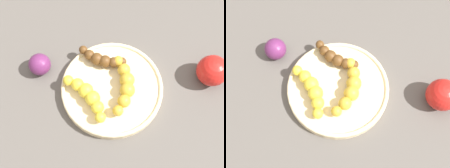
{
  "view_description": "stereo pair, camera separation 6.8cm",
  "coord_description": "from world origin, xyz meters",
  "views": [
    {
      "loc": [
        -0.25,
        -0.1,
        0.67
      ],
      "look_at": [
        0.0,
        0.0,
        0.04
      ],
      "focal_mm": 49.38,
      "sensor_mm": 36.0,
      "label": 1
    },
    {
      "loc": [
        -0.21,
        -0.16,
        0.67
      ],
      "look_at": [
        0.0,
        0.0,
        0.04
      ],
      "focal_mm": 49.38,
      "sensor_mm": 36.0,
      "label": 2
    }
  ],
  "objects": [
    {
      "name": "ground_plane",
      "position": [
        0.0,
        0.0,
        0.0
      ],
      "size": [
        2.4,
        2.4,
        0.0
      ],
      "primitive_type": "plane",
      "color": "#56514C"
    },
    {
      "name": "fruit_bowl",
      "position": [
        0.0,
        0.0,
        0.01
      ],
      "size": [
        0.23,
        0.23,
        0.02
      ],
      "color": "beige",
      "rests_on": "ground_plane"
    },
    {
      "name": "banana_overripe",
      "position": [
        0.05,
        0.05,
        0.03
      ],
      "size": [
        0.04,
        0.12,
        0.03
      ],
      "rotation": [
        0.0,
        0.0,
        3.2
      ],
      "color": "#593819",
      "rests_on": "fruit_bowl"
    },
    {
      "name": "banana_yellow",
      "position": [
        -0.04,
        0.04,
        0.04
      ],
      "size": [
        0.08,
        0.12,
        0.03
      ],
      "rotation": [
        0.0,
        0.0,
        5.8
      ],
      "color": "yellow",
      "rests_on": "fruit_bowl"
    },
    {
      "name": "banana_spotted",
      "position": [
        0.01,
        -0.03,
        0.04
      ],
      "size": [
        0.14,
        0.07,
        0.03
      ],
      "rotation": [
        0.0,
        0.0,
        5.08
      ],
      "color": "gold",
      "rests_on": "fruit_bowl"
    },
    {
      "name": "plum_purple",
      "position": [
        -0.01,
        0.18,
        0.03
      ],
      "size": [
        0.05,
        0.05,
        0.05
      ],
      "primitive_type": "sphere",
      "color": "#662659",
      "rests_on": "ground_plane"
    },
    {
      "name": "apple_red",
      "position": [
        0.12,
        -0.2,
        0.04
      ],
      "size": [
        0.07,
        0.07,
        0.07
      ],
      "primitive_type": "sphere",
      "color": "red",
      "rests_on": "ground_plane"
    }
  ]
}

